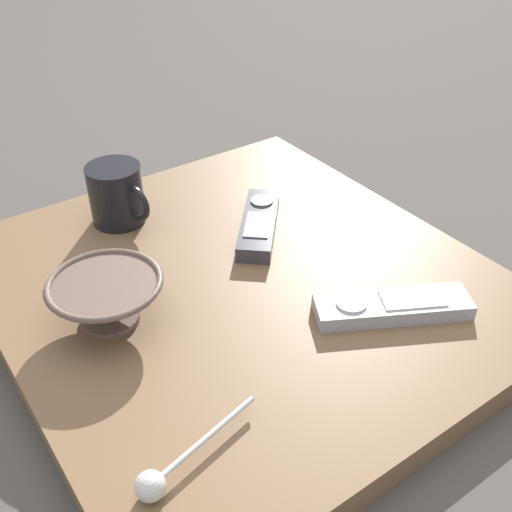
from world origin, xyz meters
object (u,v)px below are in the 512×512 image
Objects in this scene: teaspoon at (160,478)px; tv_remote_near at (259,224)px; coffee_mug at (117,194)px; tv_remote_far at (392,306)px; cereal_bowl at (107,298)px.

tv_remote_near is at bearing -137.20° from teaspoon.
tv_remote_far is (-0.18, 0.39, -0.03)m from coffee_mug.
tv_remote_far is at bearing 146.96° from cereal_bowl.
teaspoon is at bearing 69.39° from coffee_mug.
coffee_mug is at bearing -65.09° from tv_remote_far.
teaspoon is at bearing 42.80° from tv_remote_near.
teaspoon is 0.93× the size of tv_remote_near.
cereal_bowl is at bearing -33.04° from tv_remote_far.
coffee_mug is (-0.11, -0.20, 0.01)m from cereal_bowl.
coffee_mug reaches higher than tv_remote_near.
tv_remote_near is 0.25m from tv_remote_far.
coffee_mug is 0.58× the size of tv_remote_far.
cereal_bowl is at bearing 61.98° from coffee_mug.
tv_remote_near is at bearing -167.67° from cereal_bowl.
tv_remote_near reaches higher than tv_remote_far.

